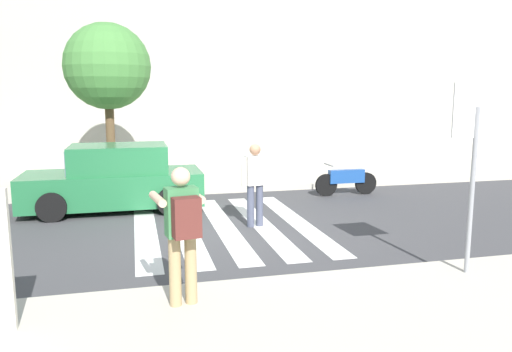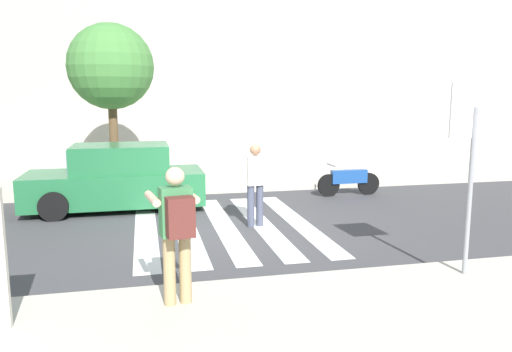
{
  "view_description": "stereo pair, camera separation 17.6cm",
  "coord_description": "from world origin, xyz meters",
  "px_view_note": "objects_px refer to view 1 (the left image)",
  "views": [
    {
      "loc": [
        -1.77,
        -9.8,
        2.73
      ],
      "look_at": [
        0.6,
        -0.2,
        1.1
      ],
      "focal_mm": 35.0,
      "sensor_mm": 36.0,
      "label": 1
    },
    {
      "loc": [
        -1.6,
        -9.84,
        2.73
      ],
      "look_at": [
        0.6,
        -0.2,
        1.1
      ],
      "focal_mm": 35.0,
      "sensor_mm": 36.0,
      "label": 2
    }
  ],
  "objects_px": {
    "parked_car_green": "(115,180)",
    "stop_sign": "(475,136)",
    "motorcycle": "(346,180)",
    "street_tree_center": "(107,67)",
    "photographer_with_backpack": "(182,224)",
    "pedestrian_crossing": "(255,180)"
  },
  "relations": [
    {
      "from": "parked_car_green",
      "to": "stop_sign",
      "type": "bearing_deg",
      "value": -49.56
    },
    {
      "from": "stop_sign",
      "to": "parked_car_green",
      "type": "xyz_separation_m",
      "value": [
        -5.14,
        6.03,
        -1.42
      ]
    },
    {
      "from": "pedestrian_crossing",
      "to": "stop_sign",
      "type": "bearing_deg",
      "value": -58.73
    },
    {
      "from": "photographer_with_backpack",
      "to": "parked_car_green",
      "type": "relative_size",
      "value": 0.42
    },
    {
      "from": "parked_car_green",
      "to": "motorcycle",
      "type": "bearing_deg",
      "value": 2.84
    },
    {
      "from": "stop_sign",
      "to": "parked_car_green",
      "type": "bearing_deg",
      "value": 130.44
    },
    {
      "from": "stop_sign",
      "to": "pedestrian_crossing",
      "type": "relative_size",
      "value": 1.59
    },
    {
      "from": "parked_car_green",
      "to": "motorcycle",
      "type": "relative_size",
      "value": 2.33
    },
    {
      "from": "motorcycle",
      "to": "street_tree_center",
      "type": "distance_m",
      "value": 7.15
    },
    {
      "from": "stop_sign",
      "to": "parked_car_green",
      "type": "relative_size",
      "value": 0.67
    },
    {
      "from": "parked_car_green",
      "to": "street_tree_center",
      "type": "distance_m",
      "value": 3.49
    },
    {
      "from": "street_tree_center",
      "to": "stop_sign",
      "type": "bearing_deg",
      "value": -57.26
    },
    {
      "from": "photographer_with_backpack",
      "to": "street_tree_center",
      "type": "bearing_deg",
      "value": 97.76
    },
    {
      "from": "pedestrian_crossing",
      "to": "motorcycle",
      "type": "relative_size",
      "value": 0.98
    },
    {
      "from": "pedestrian_crossing",
      "to": "street_tree_center",
      "type": "height_order",
      "value": "street_tree_center"
    },
    {
      "from": "motorcycle",
      "to": "pedestrian_crossing",
      "type": "bearing_deg",
      "value": -141.02
    },
    {
      "from": "motorcycle",
      "to": "street_tree_center",
      "type": "height_order",
      "value": "street_tree_center"
    },
    {
      "from": "stop_sign",
      "to": "photographer_with_backpack",
      "type": "relative_size",
      "value": 1.59
    },
    {
      "from": "stop_sign",
      "to": "street_tree_center",
      "type": "bearing_deg",
      "value": 122.74
    },
    {
      "from": "parked_car_green",
      "to": "street_tree_center",
      "type": "height_order",
      "value": "street_tree_center"
    },
    {
      "from": "photographer_with_backpack",
      "to": "motorcycle",
      "type": "distance_m",
      "value": 8.26
    },
    {
      "from": "photographer_with_backpack",
      "to": "parked_car_green",
      "type": "xyz_separation_m",
      "value": [
        -1.0,
        6.2,
        -0.44
      ]
    }
  ]
}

